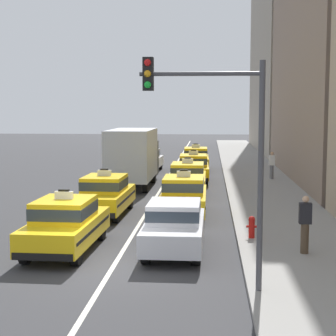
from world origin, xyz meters
The scene contains 16 objects.
ground_plane centered at (0.00, 0.00, 0.00)m, with size 160.00×160.00×0.00m, color #353538.
lane_stripe_left_right centered at (0.00, 20.00, 0.00)m, with size 0.14×80.00×0.01m, color silver.
sidewalk_curb centered at (5.60, 15.00, 0.07)m, with size 4.00×90.00×0.15m, color gray.
taxi_left_nearest centered at (-1.76, 1.66, 0.88)m, with size 1.94×4.61×1.96m.
taxi_left_second centered at (-1.64, 7.50, 0.88)m, with size 1.92×4.60×1.96m.
box_truck_left_third centered at (-1.62, 16.02, 1.78)m, with size 2.34×6.98×3.27m.
sedan_left_fourth centered at (-1.69, 23.49, 0.85)m, with size 1.91×4.36×1.58m.
sedan_right_nearest centered at (1.61, 1.86, 0.85)m, with size 1.79×4.31×1.58m.
taxi_right_second centered at (1.63, 7.41, 0.88)m, with size 1.83×4.57×1.96m.
taxi_right_third centered at (1.56, 12.99, 0.88)m, with size 1.83×4.56×1.96m.
taxi_right_fourth centered at (1.70, 18.11, 0.88)m, with size 1.92×4.60×1.96m.
taxi_right_fifth centered at (1.69, 24.10, 0.88)m, with size 1.90×4.59×1.96m.
pedestrian_near_crosswalk centered at (6.45, 18.86, 0.98)m, with size 0.36×0.24×1.64m.
pedestrian_mid_block centered at (5.49, 1.42, 1.02)m, with size 0.36×0.24×1.72m.
fire_hydrant centered at (4.08, 3.27, 0.55)m, with size 0.36×0.22×0.73m.
traffic_light_pole centered at (2.89, -2.04, 3.82)m, with size 2.87×0.33×5.58m.
Camera 1 is at (2.67, -14.67, 4.41)m, focal length 58.55 mm.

